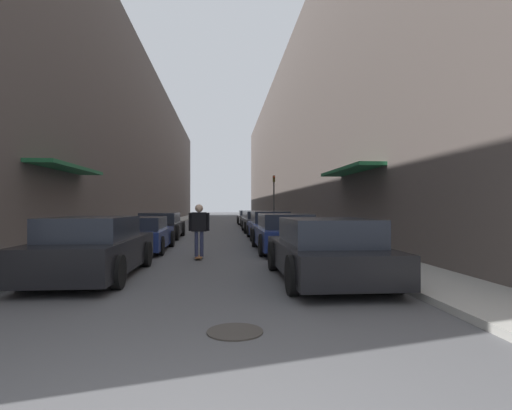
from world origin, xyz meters
name	(u,v)px	position (x,y,z in m)	size (l,w,h in m)	color
ground	(218,227)	(0.00, 27.83, 0.00)	(153.07, 153.07, 0.00)	#515154
curb_strip_left	(169,223)	(-4.54, 34.79, 0.06)	(1.80, 69.58, 0.12)	#A3A099
curb_strip_right	(268,223)	(4.54, 34.79, 0.06)	(1.80, 69.58, 0.12)	#A3A099
building_row_left	(137,151)	(-7.44, 34.78, 6.61)	(4.90, 69.58, 13.22)	#564C47
building_row_right	(298,147)	(7.44, 34.79, 7.18)	(4.90, 69.58, 14.37)	#564C47
parked_car_left_0	(94,248)	(-2.48, 6.87, 0.64)	(1.91, 4.58, 1.33)	black
parked_car_left_1	(139,234)	(-2.55, 12.02, 0.58)	(2.04, 4.42, 1.19)	navy
parked_car_left_2	(161,226)	(-2.67, 17.68, 0.62)	(2.01, 4.68, 1.25)	black
parked_car_right_0	(326,250)	(2.51, 6.04, 0.64)	(2.06, 4.46, 1.31)	black
parked_car_right_1	(284,233)	(2.48, 11.63, 0.64)	(1.99, 4.79, 1.30)	navy
parked_car_right_2	(270,226)	(2.58, 16.73, 0.63)	(1.99, 3.95, 1.32)	navy
parked_car_right_3	(258,222)	(2.51, 22.13, 0.62)	(1.87, 4.69, 1.27)	#515459
parked_car_right_4	(254,219)	(2.67, 27.40, 0.61)	(1.93, 4.28, 1.25)	#515459
parked_car_right_5	(249,217)	(2.62, 32.66, 0.60)	(1.99, 4.58, 1.22)	#B7B7BC
skateboarder	(199,225)	(-0.35, 9.77, 1.00)	(0.62, 0.78, 1.62)	brown
manhole_cover	(235,332)	(0.50, 2.76, 0.01)	(0.70, 0.70, 0.02)	#332D28
traffic_light	(274,195)	(3.94, 25.68, 2.35)	(0.16, 0.22, 3.63)	#2D2D2D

